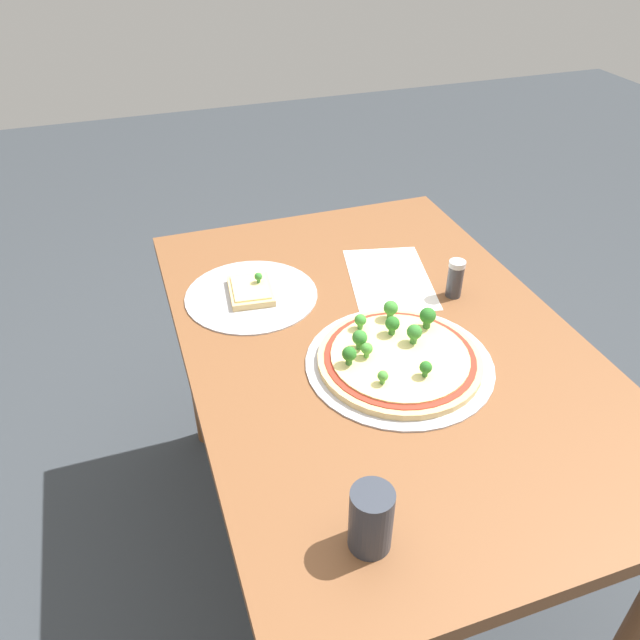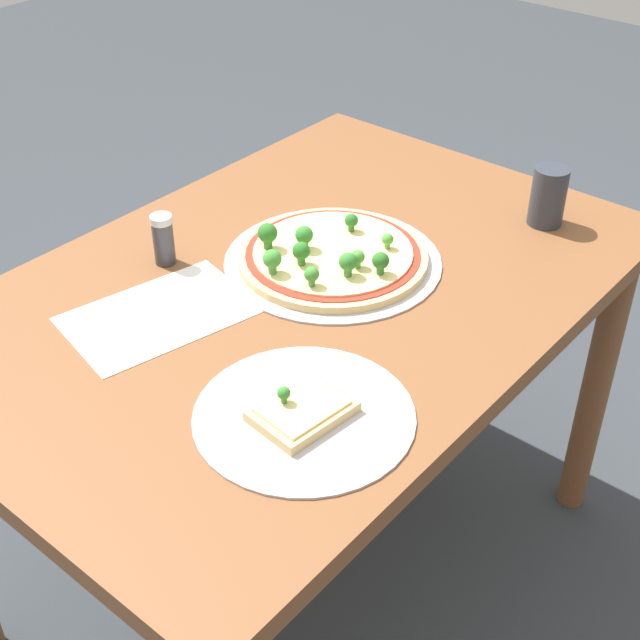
# 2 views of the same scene
# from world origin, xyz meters

# --- Properties ---
(ground_plane) EXTENTS (8.00, 8.00, 0.00)m
(ground_plane) POSITION_xyz_m (0.00, 0.00, 0.00)
(ground_plane) COLOR #33383D
(dining_table) EXTENTS (1.21, 0.82, 0.73)m
(dining_table) POSITION_xyz_m (0.00, 0.00, 0.63)
(dining_table) COLOR brown
(dining_table) RESTS_ON ground_plane
(pizza_tray_whole) EXTENTS (0.38, 0.38, 0.07)m
(pizza_tray_whole) POSITION_xyz_m (0.08, 0.00, 0.74)
(pizza_tray_whole) COLOR #B7B7BC
(pizza_tray_whole) RESTS_ON dining_table
(pizza_tray_slice) EXTENTS (0.31, 0.31, 0.05)m
(pizza_tray_slice) POSITION_xyz_m (-0.25, -0.22, 0.74)
(pizza_tray_slice) COLOR #B7B7BC
(pizza_tray_slice) RESTS_ON dining_table
(drinking_cup) EXTENTS (0.06, 0.06, 0.11)m
(drinking_cup) POSITION_xyz_m (0.45, -0.21, 0.78)
(drinking_cup) COLOR #2D333D
(drinking_cup) RESTS_ON dining_table
(condiment_shaker) EXTENTS (0.04, 0.04, 0.09)m
(condiment_shaker) POSITION_xyz_m (-0.10, 0.22, 0.78)
(condiment_shaker) COLOR #333338
(condiment_shaker) RESTS_ON dining_table
(paper_menu) EXTENTS (0.32, 0.25, 0.00)m
(paper_menu) POSITION_xyz_m (-0.21, 0.11, 0.73)
(paper_menu) COLOR white
(paper_menu) RESTS_ON dining_table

